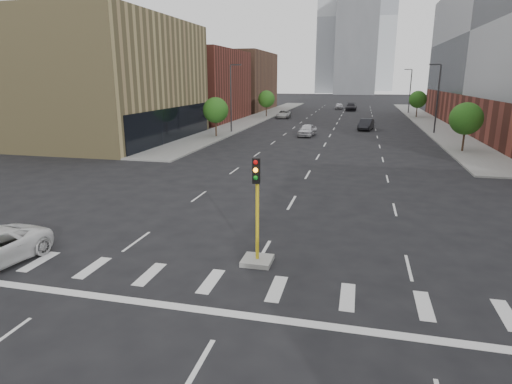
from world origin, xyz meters
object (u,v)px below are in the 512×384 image
at_px(median_traffic_signal, 257,241).
at_px(car_far_left, 284,114).
at_px(car_near_left, 307,130).
at_px(car_distant, 339,106).
at_px(car_deep_right, 351,107).
at_px(car_mid_right, 366,124).

height_order(median_traffic_signal, car_far_left, median_traffic_signal).
relative_size(car_near_left, car_far_left, 0.89).
xyz_separation_m(median_traffic_signal, car_distant, (-1.44, 90.94, -0.23)).
xyz_separation_m(car_far_left, car_distant, (8.89, 26.38, 0.02)).
bearing_deg(car_deep_right, car_near_left, -93.73).
distance_m(car_far_left, car_distant, 27.84).
height_order(car_far_left, car_deep_right, car_deep_right).
height_order(median_traffic_signal, car_mid_right, median_traffic_signal).
bearing_deg(car_near_left, median_traffic_signal, -79.65).
height_order(car_near_left, car_distant, car_near_left).
height_order(car_mid_right, car_distant, car_mid_right).
bearing_deg(car_near_left, car_mid_right, 55.51).
bearing_deg(car_far_left, car_mid_right, -50.04).
relative_size(median_traffic_signal, car_distant, 1.01).
xyz_separation_m(car_deep_right, car_distant, (-2.94, 4.78, -0.11)).
relative_size(median_traffic_signal, car_near_left, 0.96).
bearing_deg(car_far_left, car_deep_right, 58.26).
distance_m(car_near_left, car_far_left, 25.83).
height_order(car_deep_right, car_distant, car_deep_right).
bearing_deg(car_distant, car_near_left, -90.84).
xyz_separation_m(car_near_left, car_far_left, (-7.47, 24.72, -0.06)).
bearing_deg(car_deep_right, car_distant, 123.22).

